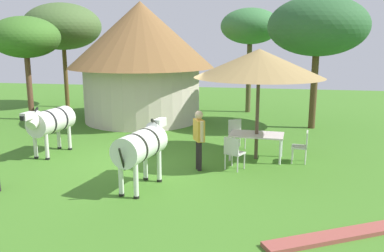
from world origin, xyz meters
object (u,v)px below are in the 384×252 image
at_px(acacia_tree_right_background, 318,26).
at_px(acacia_tree_far_lawn, 250,27).
at_px(patio_chair_east_end, 303,145).
at_px(zebra_nearest_camera, 141,146).
at_px(zebra_by_umbrella, 50,122).
at_px(thatched_hut, 141,56).
at_px(patio_chair_west_end, 236,132).
at_px(striped_lounge_chair, 144,146).
at_px(acacia_tree_behind_hut, 25,38).
at_px(patio_dining_table, 257,136).
at_px(shade_umbrella, 259,63).
at_px(guest_beside_umbrella, 199,135).
at_px(acacia_tree_left_background, 63,27).
at_px(patio_chair_near_lawn, 233,151).

bearing_deg(acacia_tree_right_background, acacia_tree_far_lawn, 129.81).
bearing_deg(patio_chair_east_end, acacia_tree_right_background, -2.12).
relative_size(zebra_nearest_camera, acacia_tree_right_background, 0.43).
xyz_separation_m(patio_chair_east_end, zebra_by_umbrella, (-7.34, -0.48, 0.48)).
bearing_deg(thatched_hut, patio_chair_west_end, -41.98).
height_order(striped_lounge_chair, acacia_tree_behind_hut, acacia_tree_behind_hut).
height_order(patio_dining_table, zebra_nearest_camera, zebra_nearest_camera).
height_order(striped_lounge_chair, zebra_nearest_camera, zebra_nearest_camera).
height_order(striped_lounge_chair, acacia_tree_right_background, acacia_tree_right_background).
height_order(thatched_hut, patio_chair_west_end, thatched_hut).
bearing_deg(shade_umbrella, patio_dining_table, 90.00).
relative_size(patio_dining_table, guest_beside_umbrella, 0.99).
xyz_separation_m(acacia_tree_far_lawn, acacia_tree_left_background, (-9.17, -0.13, 0.05)).
distance_m(patio_chair_east_end, zebra_by_umbrella, 7.37).
xyz_separation_m(zebra_by_umbrella, acacia_tree_left_background, (-3.70, 8.22, 3.00)).
distance_m(patio_dining_table, patio_chair_west_end, 1.30).
distance_m(patio_chair_west_end, acacia_tree_right_background, 5.52).
distance_m(guest_beside_umbrella, acacia_tree_right_background, 7.44).
bearing_deg(patio_dining_table, shade_umbrella, -90.00).
distance_m(patio_dining_table, patio_chair_east_end, 1.30).
distance_m(guest_beside_umbrella, striped_lounge_chair, 2.32).
xyz_separation_m(shade_umbrella, zebra_by_umbrella, (-6.05, -0.64, -1.75)).
distance_m(patio_chair_west_end, guest_beside_umbrella, 2.58).
relative_size(patio_chair_near_lawn, acacia_tree_far_lawn, 0.19).
bearing_deg(patio_chair_east_end, patio_dining_table, 90.00).
relative_size(striped_lounge_chair, acacia_tree_right_background, 0.19).
bearing_deg(acacia_tree_right_background, thatched_hut, 176.93).
bearing_deg(patio_chair_west_end, acacia_tree_left_background, -66.25).
relative_size(shade_umbrella, patio_dining_table, 2.29).
bearing_deg(patio_chair_near_lawn, zebra_nearest_camera, -113.29).
relative_size(patio_dining_table, striped_lounge_chair, 1.67).
xyz_separation_m(patio_chair_west_end, zebra_nearest_camera, (-1.89, -3.96, 0.49)).
xyz_separation_m(patio_chair_east_end, acacia_tree_right_background, (0.75, 4.73, 3.34)).
relative_size(patio_chair_near_lawn, acacia_tree_right_background, 0.18).
distance_m(patio_chair_east_end, guest_beside_umbrella, 3.02).
xyz_separation_m(patio_chair_west_end, acacia_tree_right_background, (2.70, 3.47, 3.34)).
height_order(thatched_hut, zebra_nearest_camera, thatched_hut).
relative_size(patio_chair_near_lawn, striped_lounge_chair, 0.95).
xyz_separation_m(patio_chair_near_lawn, zebra_nearest_camera, (-1.98, -1.69, 0.49)).
relative_size(patio_dining_table, patio_chair_east_end, 1.76).
relative_size(shade_umbrella, patio_chair_east_end, 4.04).
relative_size(shade_umbrella, acacia_tree_left_background, 0.71).
height_order(patio_chair_west_end, striped_lounge_chair, patio_chair_west_end).
distance_m(thatched_hut, patio_dining_table, 7.29).
bearing_deg(patio_chair_near_lawn, patio_dining_table, 90.00).
distance_m(shade_umbrella, acacia_tree_behind_hut, 10.58).
bearing_deg(zebra_nearest_camera, zebra_by_umbrella, 159.10).
bearing_deg(zebra_nearest_camera, patio_chair_near_lawn, 51.88).
bearing_deg(zebra_by_umbrella, striped_lounge_chair, -162.01).
bearing_deg(shade_umbrella, striped_lounge_chair, -177.78).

